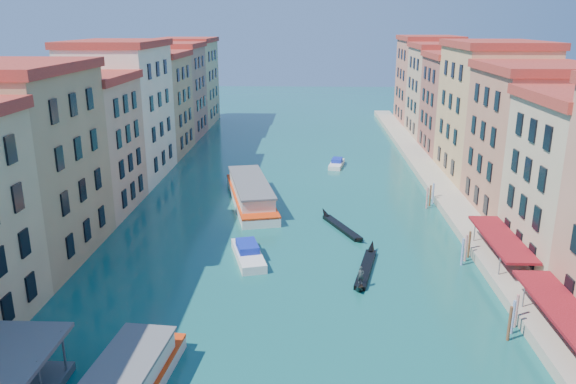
% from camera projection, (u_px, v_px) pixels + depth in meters
% --- Properties ---
extents(left_bank_palazzos, '(12.80, 128.40, 21.00)m').
position_uv_depth(left_bank_palazzos, '(108.00, 123.00, 80.26)').
color(left_bank_palazzos, beige).
rests_on(left_bank_palazzos, ground).
extents(right_bank_palazzos, '(12.80, 128.40, 21.00)m').
position_uv_depth(right_bank_palazzos, '(503.00, 125.00, 78.45)').
color(right_bank_palazzos, '#A5473E').
rests_on(right_bank_palazzos, ground).
extents(quay, '(4.00, 140.00, 1.00)m').
position_uv_depth(quay, '(440.00, 188.00, 81.46)').
color(quay, '#B0AA8E').
rests_on(quay, ground).
extents(restaurant_awnings, '(3.20, 44.55, 3.12)m').
position_uv_depth(restaurant_awnings, '(573.00, 320.00, 40.59)').
color(restaurant_awnings, maroon).
rests_on(restaurant_awnings, ground).
extents(mooring_poles_right, '(1.44, 54.24, 3.20)m').
position_uv_depth(mooring_poles_right, '(501.00, 302.00, 46.74)').
color(mooring_poles_right, '#55361D').
rests_on(mooring_poles_right, ground).
extents(vaporetto_far, '(9.29, 21.21, 3.08)m').
position_uv_depth(vaporetto_far, '(251.00, 193.00, 76.12)').
color(vaporetto_far, silver).
rests_on(vaporetto_far, ground).
extents(gondola_fore, '(3.44, 11.61, 2.34)m').
position_uv_depth(gondola_fore, '(366.00, 267.00, 55.46)').
color(gondola_fore, black).
rests_on(gondola_fore, ground).
extents(gondola_far, '(5.30, 10.51, 1.58)m').
position_uv_depth(gondola_far, '(341.00, 226.00, 66.77)').
color(gondola_far, black).
rests_on(gondola_far, ground).
extents(motorboat_mid, '(4.50, 8.26, 1.63)m').
position_uv_depth(motorboat_mid, '(248.00, 253.00, 58.19)').
color(motorboat_mid, white).
rests_on(motorboat_mid, ground).
extents(motorboat_far, '(3.05, 6.49, 1.29)m').
position_uv_depth(motorboat_far, '(337.00, 163.00, 95.41)').
color(motorboat_far, white).
rests_on(motorboat_far, ground).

